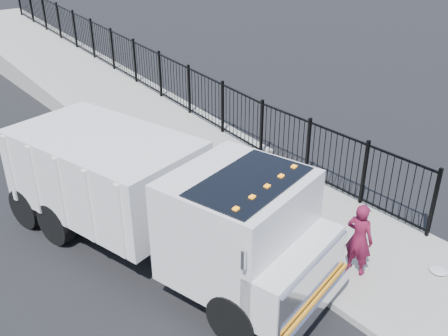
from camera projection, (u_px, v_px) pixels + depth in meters
ground at (264, 256)px, 11.66m from camera, size 120.00×120.00×0.00m
sidewalk at (386, 263)px, 11.32m from camera, size 3.55×12.00×0.12m
curb at (331, 299)px, 10.24m from camera, size 0.30×12.00×0.16m
ramp at (69, 80)px, 23.94m from camera, size 3.95×24.06×3.19m
iron_fence at (136, 75)px, 21.55m from camera, size 0.10×28.00×1.80m
truck at (161, 198)px, 10.97m from camera, size 4.52×8.54×2.79m
worker at (359, 239)px, 10.63m from camera, size 0.49×0.67×1.69m
debris at (439, 270)px, 10.94m from camera, size 0.41×0.41×0.10m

